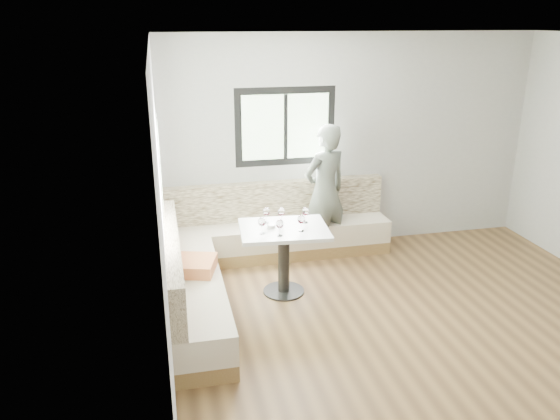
% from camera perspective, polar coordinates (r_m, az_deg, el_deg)
% --- Properties ---
extents(room, '(5.01, 5.01, 2.81)m').
position_cam_1_polar(room, '(5.14, 15.79, 1.23)').
color(room, brown).
rests_on(room, ground).
extents(banquette, '(2.90, 2.80, 0.95)m').
position_cam_1_polar(banquette, '(6.45, -3.72, -4.58)').
color(banquette, olive).
rests_on(banquette, ground).
extents(table, '(1.02, 0.82, 0.79)m').
position_cam_1_polar(table, '(6.04, 0.40, -3.60)').
color(table, black).
rests_on(table, ground).
extents(person, '(0.74, 0.62, 1.73)m').
position_cam_1_polar(person, '(6.97, 4.71, 1.95)').
color(person, '#5B6258').
rests_on(person, ground).
extents(olive_ramekin, '(0.09, 0.09, 0.04)m').
position_cam_1_polar(olive_ramekin, '(5.97, -0.91, -1.66)').
color(olive_ramekin, white).
rests_on(olive_ramekin, table).
extents(wine_glass_a, '(0.08, 0.08, 0.18)m').
position_cam_1_polar(wine_glass_a, '(5.77, -1.91, -1.30)').
color(wine_glass_a, white).
rests_on(wine_glass_a, table).
extents(wine_glass_b, '(0.08, 0.08, 0.18)m').
position_cam_1_polar(wine_glass_b, '(5.71, -0.02, -1.53)').
color(wine_glass_b, white).
rests_on(wine_glass_b, table).
extents(wine_glass_c, '(0.08, 0.08, 0.18)m').
position_cam_1_polar(wine_glass_c, '(5.84, 2.24, -1.04)').
color(wine_glass_c, white).
rests_on(wine_glass_c, table).
extents(wine_glass_d, '(0.08, 0.08, 0.18)m').
position_cam_1_polar(wine_glass_d, '(6.06, 0.15, -0.26)').
color(wine_glass_d, white).
rests_on(wine_glass_d, table).
extents(wine_glass_e, '(0.08, 0.08, 0.18)m').
position_cam_1_polar(wine_glass_e, '(6.08, 2.68, -0.21)').
color(wine_glass_e, white).
rests_on(wine_glass_e, table).
extents(wine_glass_f, '(0.08, 0.08, 0.18)m').
position_cam_1_polar(wine_glass_f, '(6.07, -1.43, -0.21)').
color(wine_glass_f, white).
rests_on(wine_glass_f, table).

